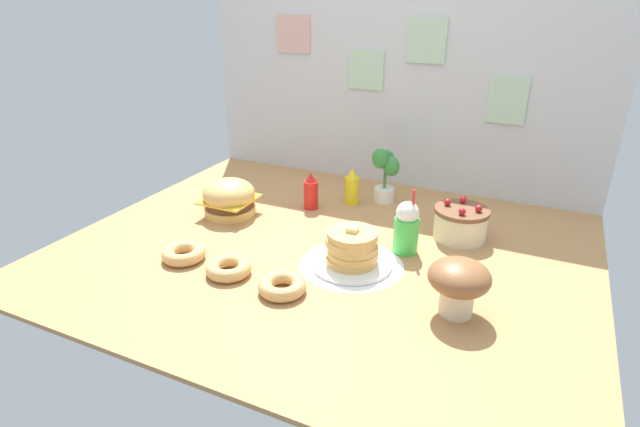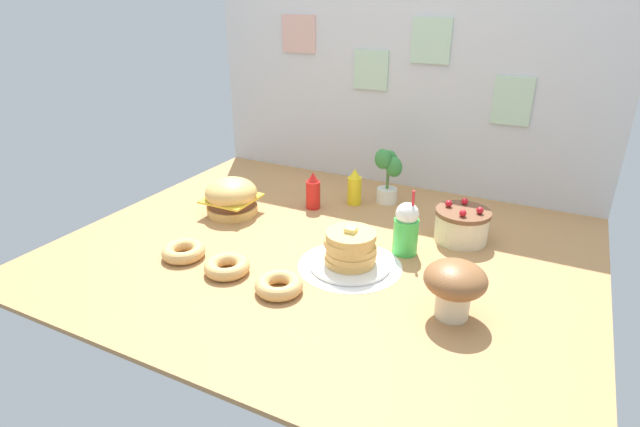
# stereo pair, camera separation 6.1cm
# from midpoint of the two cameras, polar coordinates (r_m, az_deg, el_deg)

# --- Properties ---
(ground_plane) EXTENTS (2.29, 1.88, 0.02)m
(ground_plane) POSITION_cam_midpoint_polar(r_m,az_deg,el_deg) (2.27, 1.28, -4.10)
(ground_plane) COLOR #B27F4C
(back_wall) EXTENTS (2.29, 0.04, 1.08)m
(back_wall) POSITION_cam_midpoint_polar(r_m,az_deg,el_deg) (2.91, 9.59, 13.55)
(back_wall) COLOR silver
(back_wall) RESTS_ON ground_plane
(doily_mat) EXTENTS (0.44, 0.44, 0.00)m
(doily_mat) POSITION_cam_midpoint_polar(r_m,az_deg,el_deg) (2.12, 4.24, -5.90)
(doily_mat) COLOR white
(doily_mat) RESTS_ON ground_plane
(burger) EXTENTS (0.26, 0.26, 0.19)m
(burger) POSITION_cam_midpoint_polar(r_m,az_deg,el_deg) (2.60, -9.36, 1.83)
(burger) COLOR #DBA859
(burger) RESTS_ON ground_plane
(pancake_stack) EXTENTS (0.34, 0.34, 0.17)m
(pancake_stack) POSITION_cam_midpoint_polar(r_m,az_deg,el_deg) (2.09, 4.30, -4.24)
(pancake_stack) COLOR white
(pancake_stack) RESTS_ON doily_mat
(layer_cake) EXTENTS (0.25, 0.25, 0.18)m
(layer_cake) POSITION_cam_midpoint_polar(r_m,az_deg,el_deg) (2.39, 16.49, -1.25)
(layer_cake) COLOR beige
(layer_cake) RESTS_ON ground_plane
(ketchup_bottle) EXTENTS (0.08, 0.08, 0.20)m
(ketchup_bottle) POSITION_cam_midpoint_polar(r_m,az_deg,el_deg) (2.63, -0.13, 2.49)
(ketchup_bottle) COLOR red
(ketchup_bottle) RESTS_ON ground_plane
(mustard_bottle) EXTENTS (0.08, 0.08, 0.20)m
(mustard_bottle) POSITION_cam_midpoint_polar(r_m,az_deg,el_deg) (2.70, 4.58, 2.94)
(mustard_bottle) COLOR yellow
(mustard_bottle) RESTS_ON ground_plane
(cream_soda_cup) EXTENTS (0.11, 0.11, 0.30)m
(cream_soda_cup) POSITION_cam_midpoint_polar(r_m,az_deg,el_deg) (2.20, 10.53, -1.70)
(cream_soda_cup) COLOR green
(cream_soda_cup) RESTS_ON ground_plane
(donut_pink_glaze) EXTENTS (0.18, 0.18, 0.06)m
(donut_pink_glaze) POSITION_cam_midpoint_polar(r_m,az_deg,el_deg) (2.24, -14.48, -4.17)
(donut_pink_glaze) COLOR tan
(donut_pink_glaze) RESTS_ON ground_plane
(donut_chocolate) EXTENTS (0.18, 0.18, 0.06)m
(donut_chocolate) POSITION_cam_midpoint_polar(r_m,az_deg,el_deg) (2.08, -9.68, -5.95)
(donut_chocolate) COLOR tan
(donut_chocolate) RESTS_ON ground_plane
(donut_vanilla) EXTENTS (0.18, 0.18, 0.06)m
(donut_vanilla) POSITION_cam_midpoint_polar(r_m,az_deg,el_deg) (1.94, -3.77, -8.10)
(donut_vanilla) COLOR tan
(donut_vanilla) RESTS_ON ground_plane
(potted_plant) EXTENTS (0.15, 0.12, 0.30)m
(potted_plant) POSITION_cam_midpoint_polar(r_m,az_deg,el_deg) (2.71, 8.36, 4.46)
(potted_plant) COLOR white
(potted_plant) RESTS_ON ground_plane
(mushroom_stool) EXTENTS (0.22, 0.22, 0.21)m
(mushroom_stool) POSITION_cam_midpoint_polar(r_m,az_deg,el_deg) (1.82, 16.00, -7.72)
(mushroom_stool) COLOR beige
(mushroom_stool) RESTS_ON ground_plane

